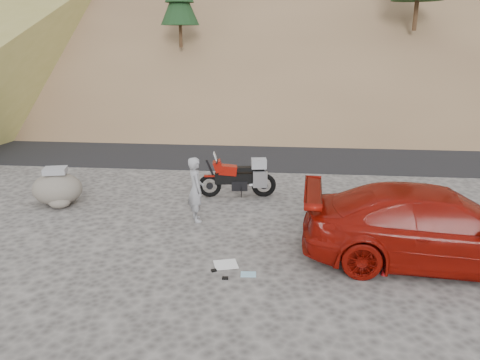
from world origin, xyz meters
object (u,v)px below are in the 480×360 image
object	(u,v)px
man	(197,220)
boulder	(57,188)
red_car	(432,262)
motorcycle	(241,178)

from	to	relation	value
man	boulder	size ratio (longest dim) A/B	1.18
red_car	motorcycle	bearing A→B (deg)	52.64
motorcycle	boulder	size ratio (longest dim) A/B	1.61
man	boulder	xyz separation A→B (m)	(-4.34, 0.86, 0.49)
motorcycle	man	world-z (taller)	motorcycle
motorcycle	red_car	world-z (taller)	motorcycle
boulder	man	bearing A→B (deg)	-11.21
red_car	man	bearing A→B (deg)	74.41
motorcycle	boulder	world-z (taller)	motorcycle
motorcycle	red_car	size ratio (longest dim) A/B	0.42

